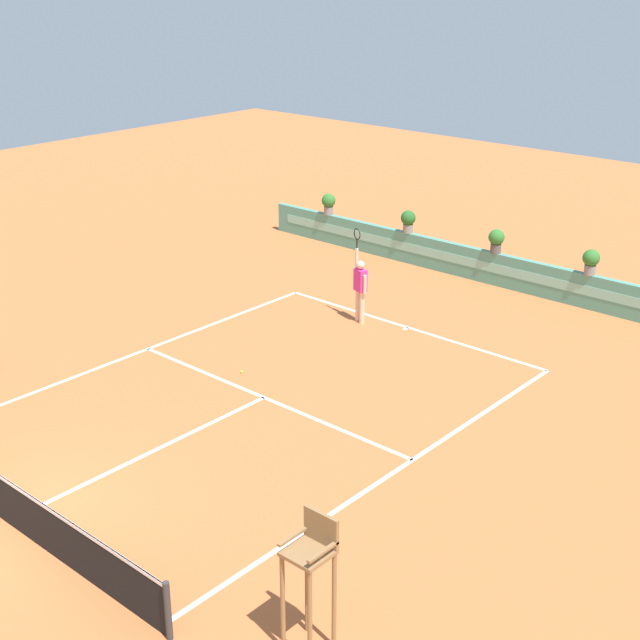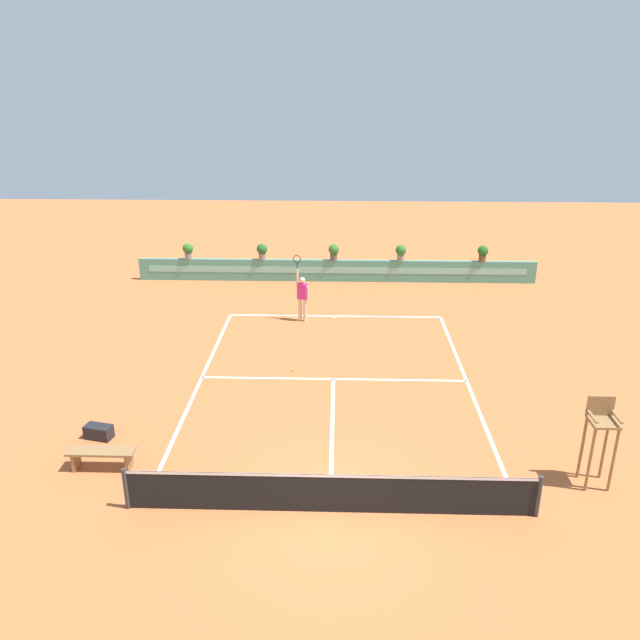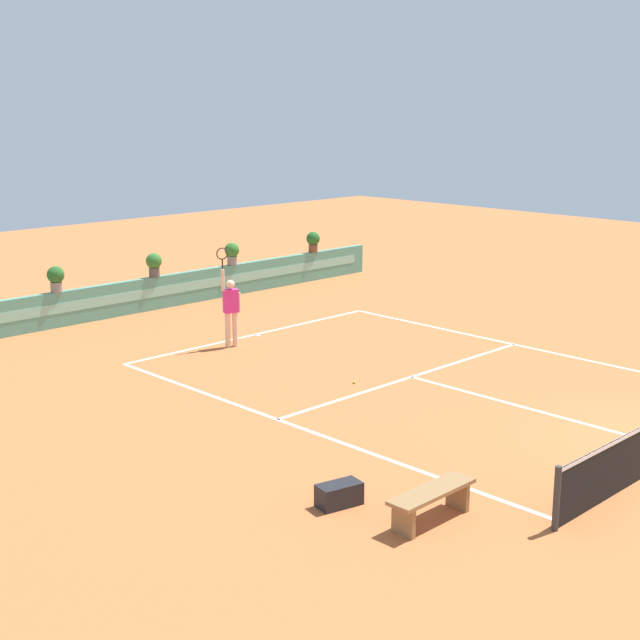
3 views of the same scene
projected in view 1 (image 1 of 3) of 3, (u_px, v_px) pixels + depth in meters
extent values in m
plane|color=#BC6033|center=(251.00, 404.00, 19.91)|extent=(60.00, 60.00, 0.00)
cube|color=white|center=(408.00, 328.00, 24.01)|extent=(8.22, 0.10, 0.01)
cube|color=white|center=(264.00, 397.00, 20.19)|extent=(8.22, 0.10, 0.01)
cube|color=white|center=(151.00, 452.00, 17.96)|extent=(0.10, 6.40, 0.01)
cube|color=white|center=(134.00, 354.00, 22.39)|extent=(0.10, 11.89, 0.01)
cube|color=white|center=(399.00, 469.00, 17.36)|extent=(0.10, 11.89, 0.01)
cube|color=white|center=(406.00, 329.00, 23.94)|extent=(0.10, 0.20, 0.01)
cylinder|color=#333333|center=(168.00, 611.00, 12.84)|extent=(0.10, 0.10, 1.00)
cube|color=black|center=(3.00, 499.00, 15.55)|extent=(8.82, 0.02, 0.95)
cube|color=white|center=(0.00, 477.00, 15.39)|extent=(8.82, 0.03, 0.06)
cube|color=#4C8E7A|center=(497.00, 269.00, 26.96)|extent=(18.00, 0.20, 1.00)
cube|color=#7ABCA8|center=(496.00, 269.00, 26.87)|extent=(17.10, 0.01, 0.28)
cylinder|color=olive|center=(283.00, 603.00, 12.55)|extent=(0.07, 0.07, 1.60)
cylinder|color=olive|center=(310.00, 620.00, 12.24)|extent=(0.07, 0.07, 1.60)
cylinder|color=olive|center=(307.00, 585.00, 12.91)|extent=(0.07, 0.07, 1.60)
cylinder|color=olive|center=(334.00, 601.00, 12.59)|extent=(0.07, 0.07, 1.60)
cube|color=olive|center=(308.00, 553.00, 12.26)|extent=(0.60, 0.60, 0.06)
cube|color=olive|center=(321.00, 528.00, 12.35)|extent=(0.60, 0.06, 0.48)
cube|color=olive|center=(294.00, 536.00, 12.37)|extent=(0.06, 0.60, 0.04)
cube|color=olive|center=(323.00, 552.00, 12.04)|extent=(0.06, 0.60, 0.04)
cylinder|color=beige|center=(362.00, 307.00, 24.16)|extent=(0.14, 0.14, 0.90)
cylinder|color=beige|center=(358.00, 305.00, 24.32)|extent=(0.14, 0.14, 0.90)
cube|color=#E52D84|center=(360.00, 280.00, 23.96)|extent=(0.41, 0.32, 0.60)
sphere|color=beige|center=(361.00, 265.00, 23.79)|extent=(0.22, 0.22, 0.22)
cylinder|color=beige|center=(357.00, 258.00, 23.91)|extent=(0.09, 0.09, 0.55)
cylinder|color=black|center=(357.00, 243.00, 23.75)|extent=(0.04, 0.04, 0.24)
torus|color=#262626|center=(357.00, 234.00, 23.66)|extent=(0.30, 0.13, 0.31)
cylinder|color=beige|center=(365.00, 284.00, 23.80)|extent=(0.09, 0.09, 0.50)
sphere|color=#CCE033|center=(242.00, 372.00, 21.37)|extent=(0.07, 0.07, 0.07)
cylinder|color=gray|center=(408.00, 228.00, 28.77)|extent=(0.32, 0.32, 0.28)
sphere|color=#235B23|center=(408.00, 218.00, 28.65)|extent=(0.48, 0.48, 0.48)
cylinder|color=#514C47|center=(496.00, 248.00, 26.79)|extent=(0.32, 0.32, 0.28)
sphere|color=#2D6B28|center=(497.00, 237.00, 26.66)|extent=(0.48, 0.48, 0.48)
cylinder|color=gray|center=(329.00, 210.00, 30.83)|extent=(0.32, 0.32, 0.28)
sphere|color=#2D6B28|center=(329.00, 201.00, 30.70)|extent=(0.48, 0.48, 0.48)
cylinder|color=gray|center=(590.00, 270.00, 24.95)|extent=(0.32, 0.32, 0.28)
sphere|color=#2D6B28|center=(591.00, 258.00, 24.82)|extent=(0.48, 0.48, 0.48)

